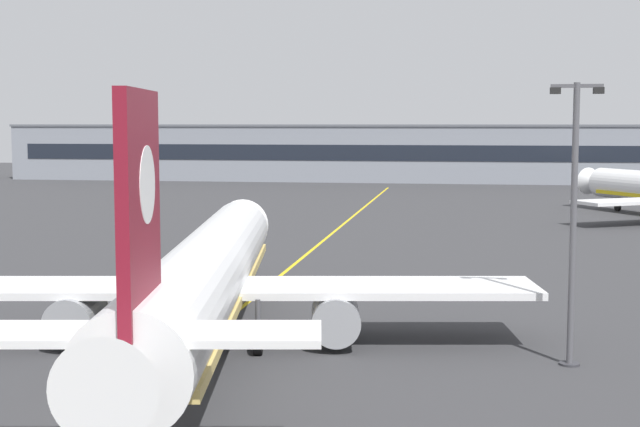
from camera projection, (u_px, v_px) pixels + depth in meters
name	position (u px, v px, depth m)	size (l,w,h in m)	color
ground_plane	(109.00, 416.00, 33.14)	(400.00, 400.00, 0.00)	#353538
taxiway_centreline	(278.00, 278.00, 62.62)	(0.30, 180.00, 0.01)	yellow
airliner_foreground	(206.00, 276.00, 43.41)	(32.36, 41.39, 11.65)	white
apron_lamp_post	(573.00, 219.00, 39.44)	(2.24, 0.90, 12.38)	#515156
safety_cone_by_nose_gear	(311.00, 280.00, 60.34)	(0.44, 0.44, 0.55)	orange
terminal_building	(446.00, 153.00, 165.64)	(163.88, 12.40, 10.46)	gray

